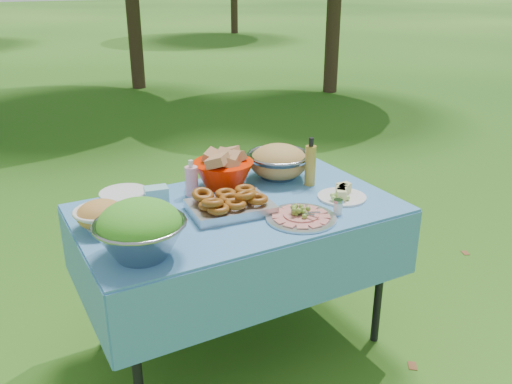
% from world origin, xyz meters
% --- Properties ---
extents(ground, '(80.00, 80.00, 0.00)m').
position_xyz_m(ground, '(0.00, 0.00, 0.00)').
color(ground, '#0F370A').
rests_on(ground, ground).
extents(picnic_table, '(1.46, 0.86, 0.76)m').
position_xyz_m(picnic_table, '(0.00, 0.00, 0.38)').
color(picnic_table, '#7CC9EE').
rests_on(picnic_table, ground).
extents(salad_bowl, '(0.43, 0.43, 0.23)m').
position_xyz_m(salad_bowl, '(-0.54, -0.25, 0.88)').
color(salad_bowl, '#93949B').
rests_on(salad_bowl, picnic_table).
extents(pasta_bowl_white, '(0.29, 0.29, 0.12)m').
position_xyz_m(pasta_bowl_white, '(-0.61, 0.08, 0.82)').
color(pasta_bowl_white, silver).
rests_on(pasta_bowl_white, picnic_table).
extents(plate_stack, '(0.29, 0.29, 0.06)m').
position_xyz_m(plate_stack, '(-0.45, 0.31, 0.79)').
color(plate_stack, silver).
rests_on(plate_stack, picnic_table).
extents(wipes_box, '(0.12, 0.09, 0.10)m').
position_xyz_m(wipes_box, '(-0.33, 0.19, 0.81)').
color(wipes_box, '#85C8D0').
rests_on(wipes_box, picnic_table).
extents(sanitizer_bottle, '(0.08, 0.08, 0.18)m').
position_xyz_m(sanitizer_bottle, '(-0.13, 0.24, 0.85)').
color(sanitizer_bottle, pink).
rests_on(sanitizer_bottle, picnic_table).
extents(bread_bowl, '(0.38, 0.38, 0.20)m').
position_xyz_m(bread_bowl, '(0.06, 0.27, 0.86)').
color(bread_bowl, '#F42100').
rests_on(bread_bowl, picnic_table).
extents(pasta_bowl_steel, '(0.37, 0.37, 0.18)m').
position_xyz_m(pasta_bowl_steel, '(0.37, 0.25, 0.85)').
color(pasta_bowl_steel, '#93949B').
rests_on(pasta_bowl_steel, picnic_table).
extents(fried_tray, '(0.39, 0.29, 0.09)m').
position_xyz_m(fried_tray, '(-0.06, -0.03, 0.80)').
color(fried_tray, silver).
rests_on(fried_tray, picnic_table).
extents(charcuterie_platter, '(0.34, 0.34, 0.07)m').
position_xyz_m(charcuterie_platter, '(0.18, -0.25, 0.80)').
color(charcuterie_platter, silver).
rests_on(charcuterie_platter, picnic_table).
extents(oil_bottle, '(0.06, 0.06, 0.25)m').
position_xyz_m(oil_bottle, '(0.45, 0.08, 0.89)').
color(oil_bottle, '#AD9133').
rests_on(oil_bottle, picnic_table).
extents(cheese_plate, '(0.24, 0.24, 0.06)m').
position_xyz_m(cheese_plate, '(0.49, -0.15, 0.79)').
color(cheese_plate, silver).
rests_on(cheese_plate, picnic_table).
extents(shaker, '(0.05, 0.05, 0.07)m').
position_xyz_m(shaker, '(0.36, -0.29, 0.80)').
color(shaker, white).
rests_on(shaker, picnic_table).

